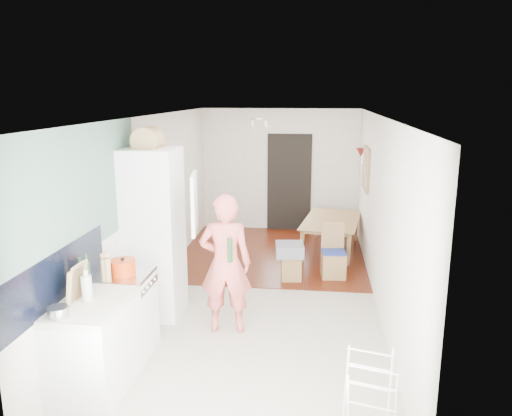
% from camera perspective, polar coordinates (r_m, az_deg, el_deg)
% --- Properties ---
extents(room_shell, '(3.20, 7.00, 2.50)m').
position_cam_1_polar(room_shell, '(6.85, 0.54, -0.10)').
color(room_shell, white).
rests_on(room_shell, ground).
extents(floor, '(3.20, 7.00, 0.01)m').
position_cam_1_polar(floor, '(7.23, 0.52, -9.78)').
color(floor, '#BBB19D').
rests_on(floor, ground).
extents(wood_floor_overlay, '(3.20, 3.30, 0.01)m').
position_cam_1_polar(wood_floor_overlay, '(8.96, 1.85, -5.18)').
color(wood_floor_overlay, '#561A06').
rests_on(wood_floor_overlay, room_shell).
extents(sage_wall_panel, '(0.02, 3.00, 1.30)m').
position_cam_1_polar(sage_wall_panel, '(5.27, -19.49, 1.83)').
color(sage_wall_panel, slate).
rests_on(sage_wall_panel, room_shell).
extents(tile_splashback, '(0.02, 1.90, 0.50)m').
position_cam_1_polar(tile_splashback, '(4.98, -21.61, -7.36)').
color(tile_splashback, black).
rests_on(tile_splashback, room_shell).
extents(doorway_recess, '(0.90, 0.04, 2.00)m').
position_cam_1_polar(doorway_recess, '(10.28, 3.82, 2.90)').
color(doorway_recess, black).
rests_on(doorway_recess, room_shell).
extents(base_cabinet, '(0.60, 0.90, 0.86)m').
position_cam_1_polar(base_cabinet, '(5.14, -18.02, -15.19)').
color(base_cabinet, white).
rests_on(base_cabinet, room_shell).
extents(worktop, '(0.62, 0.92, 0.06)m').
position_cam_1_polar(worktop, '(4.94, -18.40, -10.47)').
color(worktop, beige).
rests_on(worktop, room_shell).
extents(range_cooker, '(0.60, 0.60, 0.88)m').
position_cam_1_polar(range_cooker, '(5.75, -14.86, -11.73)').
color(range_cooker, white).
rests_on(range_cooker, room_shell).
extents(cooker_top, '(0.60, 0.60, 0.04)m').
position_cam_1_polar(cooker_top, '(5.58, -15.14, -7.43)').
color(cooker_top, '#B2B2B4').
rests_on(cooker_top, room_shell).
extents(fridge_housing, '(0.66, 0.66, 2.15)m').
position_cam_1_polar(fridge_housing, '(6.42, -11.62, -2.88)').
color(fridge_housing, white).
rests_on(fridge_housing, room_shell).
extents(fridge_door, '(0.14, 0.56, 0.70)m').
position_cam_1_polar(fridge_door, '(5.86, -7.08, 0.55)').
color(fridge_door, white).
rests_on(fridge_door, room_shell).
extents(fridge_interior, '(0.02, 0.52, 0.66)m').
position_cam_1_polar(fridge_interior, '(6.22, -9.10, 1.22)').
color(fridge_interior, white).
rests_on(fridge_interior, room_shell).
extents(pinboard, '(0.03, 0.90, 0.70)m').
position_cam_1_polar(pinboard, '(8.66, 12.46, 4.40)').
color(pinboard, tan).
rests_on(pinboard, room_shell).
extents(pinboard_frame, '(0.00, 0.94, 0.74)m').
position_cam_1_polar(pinboard_frame, '(8.66, 12.36, 4.40)').
color(pinboard_frame, '#A07B47').
rests_on(pinboard_frame, room_shell).
extents(wall_sconce, '(0.18, 0.18, 0.16)m').
position_cam_1_polar(wall_sconce, '(9.27, 11.91, 6.23)').
color(wall_sconce, maroon).
rests_on(wall_sconce, room_shell).
extents(person, '(0.77, 0.55, 1.99)m').
position_cam_1_polar(person, '(5.86, -3.53, -4.98)').
color(person, '#E2635B').
rests_on(person, floor).
extents(dining_table, '(1.00, 1.54, 0.50)m').
position_cam_1_polar(dining_table, '(9.11, 8.76, -3.40)').
color(dining_table, '#A07B47').
rests_on(dining_table, floor).
extents(dining_chair, '(0.39, 0.39, 0.85)m').
position_cam_1_polar(dining_chair, '(7.80, 8.88, -4.90)').
color(dining_chair, '#A07B47').
rests_on(dining_chair, floor).
extents(stool, '(0.33, 0.33, 0.39)m').
position_cam_1_polar(stool, '(7.70, 4.03, -6.81)').
color(stool, '#A07B47').
rests_on(stool, floor).
extents(grey_drape, '(0.46, 0.46, 0.19)m').
position_cam_1_polar(grey_drape, '(7.60, 3.86, -4.77)').
color(grey_drape, gray).
rests_on(grey_drape, stool).
extents(drying_rack, '(0.46, 0.43, 0.75)m').
position_cam_1_polar(drying_rack, '(4.43, 12.87, -20.66)').
color(drying_rack, white).
rests_on(drying_rack, floor).
extents(bread_bin, '(0.38, 0.36, 0.18)m').
position_cam_1_polar(bread_bin, '(6.24, -12.26, 7.56)').
color(bread_bin, tan).
rests_on(bread_bin, fridge_housing).
extents(red_casserole, '(0.32, 0.32, 0.16)m').
position_cam_1_polar(red_casserole, '(5.50, -14.96, -6.58)').
color(red_casserole, '#DB3F0D').
rests_on(red_casserole, cooker_top).
extents(steel_pan, '(0.21, 0.21, 0.09)m').
position_cam_1_polar(steel_pan, '(4.71, -21.66, -10.97)').
color(steel_pan, '#B2B2B4').
rests_on(steel_pan, worktop).
extents(held_bottle, '(0.06, 0.06, 0.28)m').
position_cam_1_polar(held_bottle, '(5.64, -2.99, -4.84)').
color(held_bottle, '#1C441F').
rests_on(held_bottle, person).
extents(bottle_a, '(0.07, 0.07, 0.30)m').
position_cam_1_polar(bottle_a, '(5.07, -19.38, -7.74)').
color(bottle_a, '#1C441F').
rests_on(bottle_a, worktop).
extents(bottle_b, '(0.09, 0.09, 0.30)m').
position_cam_1_polar(bottle_b, '(5.18, -18.75, -7.29)').
color(bottle_b, '#1C441F').
rests_on(bottle_b, worktop).
extents(bottle_c, '(0.13, 0.13, 0.24)m').
position_cam_1_polar(bottle_c, '(4.93, -18.77, -8.70)').
color(bottle_c, beige).
rests_on(bottle_c, worktop).
extents(pepper_mill_front, '(0.07, 0.07, 0.24)m').
position_cam_1_polar(pepper_mill_front, '(5.37, -16.97, -6.77)').
color(pepper_mill_front, tan).
rests_on(pepper_mill_front, worktop).
extents(pepper_mill_back, '(0.07, 0.07, 0.24)m').
position_cam_1_polar(pepper_mill_back, '(5.36, -16.61, -6.76)').
color(pepper_mill_back, tan).
rests_on(pepper_mill_back, worktop).
extents(chopping_boards, '(0.05, 0.27, 0.36)m').
position_cam_1_polar(chopping_boards, '(4.92, -19.81, -8.06)').
color(chopping_boards, tan).
rests_on(chopping_boards, worktop).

